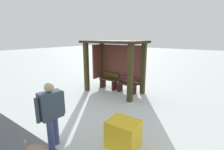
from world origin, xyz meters
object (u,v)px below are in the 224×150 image
grit_bin (123,134)px  bus_shelter (115,56)px  person_walking (51,111)px  bench_center_inside (127,86)px  bench_left_inside (109,82)px

grit_bin → bus_shelter: bearing=127.7°
bus_shelter → person_walking: 4.33m
grit_bin → bench_center_inside: bearing=119.3°
bench_center_inside → grit_bin: bench_center_inside is taller
person_walking → bus_shelter: bearing=106.1°
bench_center_inside → person_walking: size_ratio=0.60×
person_walking → grit_bin: 1.68m
bus_shelter → grit_bin: bus_shelter is taller
bench_left_inside → grit_bin: (2.86, -3.27, -0.02)m
bench_center_inside → person_walking: (0.58, -4.23, 0.59)m
bench_center_inside → person_walking: bearing=-82.1°
bench_left_inside → bench_center_inside: 1.02m
bus_shelter → grit_bin: bearing=-52.3°
bench_left_inside → person_walking: size_ratio=0.60×
bench_left_inside → bus_shelter: bearing=-16.0°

